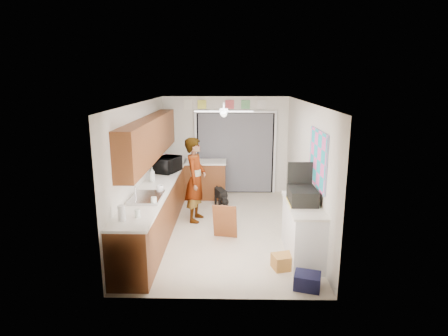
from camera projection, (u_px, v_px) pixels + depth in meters
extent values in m
plane|color=#C1B39B|center=(224.00, 228.00, 7.55)|extent=(5.00, 5.00, 0.00)
plane|color=white|center=(224.00, 103.00, 6.97)|extent=(5.00, 5.00, 0.00)
plane|color=silver|center=(226.00, 145.00, 9.69)|extent=(3.20, 0.00, 3.20)
plane|color=silver|center=(219.00, 213.00, 4.83)|extent=(3.20, 0.00, 3.20)
plane|color=silver|center=(142.00, 167.00, 7.29)|extent=(0.00, 5.00, 5.00)
plane|color=silver|center=(306.00, 168.00, 7.23)|extent=(0.00, 5.00, 5.00)
cube|color=brown|center=(159.00, 206.00, 7.47)|extent=(0.60, 4.80, 0.90)
cube|color=white|center=(158.00, 184.00, 7.36)|extent=(0.62, 4.80, 0.04)
cube|color=brown|center=(151.00, 138.00, 7.36)|extent=(0.32, 4.00, 0.80)
cube|color=silver|center=(147.00, 198.00, 6.38)|extent=(0.50, 0.76, 0.06)
cylinder|color=silver|center=(136.00, 192.00, 6.36)|extent=(0.03, 0.03, 0.22)
cube|color=brown|center=(205.00, 180.00, 9.40)|extent=(1.00, 0.60, 0.90)
cube|color=white|center=(205.00, 162.00, 9.29)|extent=(1.04, 0.64, 0.04)
cube|color=black|center=(235.00, 153.00, 9.70)|extent=(2.00, 0.06, 2.10)
cube|color=slate|center=(235.00, 153.00, 9.66)|extent=(1.90, 0.03, 2.05)
cube|color=white|center=(196.00, 153.00, 9.69)|extent=(0.06, 0.04, 2.10)
cube|color=white|center=(275.00, 154.00, 9.65)|extent=(0.06, 0.04, 2.10)
cube|color=white|center=(236.00, 112.00, 9.42)|extent=(2.10, 0.04, 0.06)
cube|color=#ECEF4F|center=(202.00, 104.00, 9.43)|extent=(0.22, 0.02, 0.22)
cube|color=#CF4D53|center=(230.00, 105.00, 9.41)|extent=(0.22, 0.02, 0.22)
cube|color=#5EA566|center=(246.00, 105.00, 9.41)|extent=(0.22, 0.02, 0.22)
cube|color=silver|center=(261.00, 105.00, 9.40)|extent=(0.22, 0.02, 0.22)
cube|color=silver|center=(188.00, 104.00, 9.44)|extent=(0.22, 0.02, 0.26)
cube|color=white|center=(303.00, 231.00, 6.25)|extent=(0.50, 1.40, 0.90)
cube|color=white|center=(303.00, 205.00, 6.14)|extent=(0.54, 1.44, 0.04)
cube|color=#EE58A9|center=(318.00, 159.00, 6.16)|extent=(0.03, 1.15, 0.95)
cube|color=white|center=(224.00, 111.00, 7.21)|extent=(1.14, 1.14, 0.24)
imported|color=black|center=(168.00, 165.00, 8.18)|extent=(0.60, 0.71, 0.33)
imported|color=silver|center=(152.00, 174.00, 7.42)|extent=(0.15, 0.15, 0.29)
imported|color=white|center=(160.00, 188.00, 6.83)|extent=(0.15, 0.15, 0.10)
cylinder|color=silver|center=(154.00, 201.00, 6.07)|extent=(0.10, 0.10, 0.13)
cylinder|color=silver|center=(137.00, 213.00, 5.52)|extent=(0.10, 0.10, 0.12)
cylinder|color=white|center=(122.00, 213.00, 5.37)|extent=(0.12, 0.12, 0.23)
cube|color=black|center=(302.00, 196.00, 6.14)|extent=(0.44, 0.59, 0.25)
cube|color=yellow|center=(302.00, 202.00, 6.17)|extent=(0.44, 0.58, 0.02)
cube|color=black|center=(300.00, 176.00, 6.36)|extent=(0.42, 0.03, 0.50)
cube|color=#AF7F37|center=(284.00, 261.00, 5.93)|extent=(0.43, 0.37, 0.23)
cube|color=#151636|center=(307.00, 281.00, 5.36)|extent=(0.44, 0.39, 0.22)
cube|color=brown|center=(225.00, 221.00, 6.99)|extent=(0.47, 0.25, 0.67)
imported|color=white|center=(196.00, 180.00, 7.78)|extent=(0.52, 0.71, 1.78)
cube|color=black|center=(221.00, 197.00, 8.76)|extent=(0.45, 0.66, 0.48)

